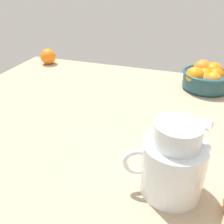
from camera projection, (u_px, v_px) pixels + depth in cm
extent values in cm
cube|color=tan|center=(122.00, 123.00, 93.51)|extent=(143.75, 109.04, 3.00)
cylinder|color=#234C56|center=(205.00, 88.00, 115.68)|extent=(18.47, 18.47, 1.20)
cylinder|color=#234C56|center=(206.00, 80.00, 113.85)|extent=(20.07, 20.07, 6.24)
torus|color=#234C56|center=(207.00, 73.00, 112.32)|extent=(21.27, 21.27, 1.20)
sphere|color=orange|center=(216.00, 76.00, 111.93)|extent=(7.08, 7.08, 7.08)
sphere|color=orange|center=(213.00, 72.00, 116.11)|extent=(8.67, 8.67, 8.67)
sphere|color=orange|center=(203.00, 69.00, 118.01)|extent=(8.45, 8.45, 8.45)
sphere|color=orange|center=(204.00, 76.00, 114.23)|extent=(7.40, 7.40, 7.40)
sphere|color=orange|center=(195.00, 76.00, 110.37)|extent=(7.86, 7.86, 7.86)
sphere|color=orange|center=(205.00, 81.00, 110.46)|extent=(7.54, 7.54, 7.54)
sphere|color=orange|center=(213.00, 80.00, 108.94)|extent=(6.53, 6.53, 6.53)
cylinder|color=white|center=(173.00, 168.00, 60.20)|extent=(14.84, 14.84, 13.65)
cylinder|color=white|center=(178.00, 134.00, 55.57)|extent=(10.55, 10.55, 5.21)
cone|color=white|center=(209.00, 128.00, 54.39)|extent=(3.51, 3.65, 2.80)
torus|color=white|center=(138.00, 162.00, 59.91)|extent=(7.26, 3.12, 7.21)
cylinder|color=gold|center=(171.00, 179.00, 61.89)|extent=(13.65, 13.65, 6.79)
sphere|color=orange|center=(48.00, 56.00, 143.93)|extent=(8.49, 8.49, 8.49)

